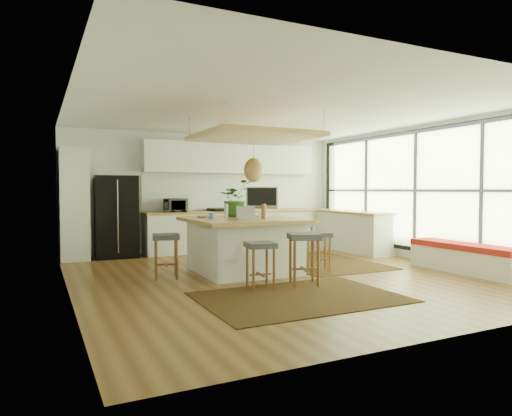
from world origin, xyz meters
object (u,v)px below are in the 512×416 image
island (244,245)px  laptop (247,212)px  stool_near_left (260,264)px  stool_left_side (166,256)px  microwave (176,204)px  fridge (116,213)px  monitor (262,202)px  island_plant (235,202)px  stool_right_back (299,245)px  stool_near_right (304,261)px  stool_right_front (319,251)px

island → laptop: 0.72m
stool_near_left → stool_left_side: (-1.01, 1.37, 0.00)m
stool_left_side → microwave: microwave is taller
fridge → monitor: size_ratio=2.87×
island → monitor: 0.94m
fridge → island_plant: fridge is taller
microwave → stool_right_back: bearing=-38.1°
stool_near_right → microwave: microwave is taller
fridge → stool_near_left: size_ratio=2.55×
fridge → laptop: (1.58, -3.10, 0.12)m
island → laptop: size_ratio=5.55×
island → stool_near_right: island is taller
island → stool_right_front: (1.19, -0.51, -0.11)m
stool_left_side → monitor: size_ratio=1.19×
stool_near_right → stool_near_left: bearing=177.1°
stool_right_back → laptop: size_ratio=2.37×
island_plant → monitor: bearing=-26.0°
island_plant → stool_right_front: bearing=-43.0°
fridge → stool_near_right: 4.58m
microwave → island_plant: (0.51, -2.14, 0.08)m
stool_near_right → laptop: (-0.50, 0.94, 0.70)m
microwave → island_plant: 2.20m
island_plant → island: bearing=-97.3°
laptop → island_plant: bearing=92.0°
laptop → monitor: size_ratio=0.56×
laptop → monitor: monitor is taller
island → stool_left_side: island is taller
stool_right_front → stool_left_side: stool_left_side is taller
monitor → island_plant: bearing=-173.8°
monitor → island_plant: 0.49m
stool_near_left → stool_right_back: stool_right_back is taller
stool_near_left → stool_right_front: stool_right_front is taller
laptop → microwave: (-0.31, 3.08, 0.06)m
laptop → fridge: bearing=130.7°
stool_right_front → microwave: size_ratio=1.28×
stool_left_side → island_plant: 1.71m
stool_right_back → microwave: bearing=127.8°
stool_near_right → stool_right_front: 1.17m
island → stool_near_left: size_ratio=2.77×
fridge → stool_near_right: bearing=-59.9°
stool_right_back → microwave: microwave is taller
stool_left_side → stool_right_front: bearing=-12.7°
fridge → microwave: 1.28m
fridge → stool_near_right: (2.08, -4.04, -0.57)m
fridge → stool_near_right: fridge is taller
stool_left_side → laptop: 1.48m
island → stool_right_front: bearing=-23.3°
stool_near_left → monitor: bearing=62.6°
fridge → stool_left_side: size_ratio=2.42×
stool_right_front → stool_left_side: (-2.54, 0.57, 0.00)m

